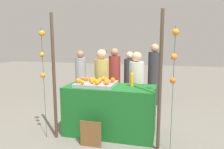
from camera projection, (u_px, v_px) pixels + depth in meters
name	position (u px, v px, depth m)	size (l,w,h in m)	color
ground_plane	(110.00, 133.00, 4.10)	(24.00, 24.00, 0.00)	gray
stall_counter	(110.00, 110.00, 4.03)	(1.69, 0.75, 0.94)	#196023
orange_tray	(96.00, 84.00, 4.02)	(0.73, 0.60, 0.06)	#9EA0A5
orange_0	(100.00, 80.00, 4.01)	(0.09, 0.09, 0.09)	orange
orange_1	(108.00, 81.00, 3.89)	(0.09, 0.09, 0.09)	orange
orange_2	(103.00, 79.00, 4.18)	(0.08, 0.08, 0.08)	orange
orange_3	(99.00, 81.00, 3.92)	(0.08, 0.08, 0.08)	orange
orange_4	(94.00, 79.00, 4.13)	(0.08, 0.08, 0.08)	orange
orange_5	(87.00, 79.00, 4.16)	(0.08, 0.08, 0.08)	orange
orange_6	(91.00, 80.00, 4.04)	(0.09, 0.09, 0.09)	orange
orange_7	(78.00, 81.00, 3.94)	(0.09, 0.09, 0.09)	orange
orange_8	(106.00, 79.00, 4.11)	(0.08, 0.08, 0.08)	orange
orange_9	(106.00, 82.00, 3.79)	(0.09, 0.09, 0.09)	orange
orange_10	(106.00, 80.00, 3.98)	(0.09, 0.09, 0.09)	orange
orange_11	(97.00, 83.00, 3.77)	(0.08, 0.08, 0.08)	orange
orange_12	(94.00, 80.00, 4.01)	(0.08, 0.08, 0.08)	orange
orange_13	(92.00, 82.00, 3.88)	(0.08, 0.08, 0.08)	orange
orange_14	(82.00, 82.00, 3.82)	(0.08, 0.08, 0.08)	orange
orange_15	(83.00, 79.00, 4.21)	(0.07, 0.07, 0.07)	orange
orange_16	(113.00, 80.00, 4.01)	(0.09, 0.09, 0.09)	orange
juice_bottle	(132.00, 80.00, 3.92)	(0.07, 0.07, 0.26)	gold
chalkboard_sign	(91.00, 134.00, 3.55)	(0.37, 0.03, 0.46)	brown
vendor_left	(102.00, 88.00, 4.70)	(0.32, 0.32, 1.60)	tan
vendor_right	(136.00, 91.00, 4.52)	(0.31, 0.31, 1.55)	beige
crowd_person_0	(154.00, 76.00, 5.88)	(0.34, 0.34, 1.70)	#333338
crowd_person_1	(129.00, 81.00, 5.80)	(0.30, 0.30, 1.49)	#333338
crowd_person_2	(81.00, 79.00, 6.00)	(0.30, 0.30, 1.51)	#99999E
crowd_person_3	(114.00, 79.00, 5.81)	(0.32, 0.32, 1.58)	maroon
crowd_person_4	(104.00, 75.00, 6.60)	(0.31, 0.31, 1.56)	#99999E
canopy_post_left	(54.00, 78.00, 3.75)	(0.06, 0.06, 2.25)	#473828
canopy_post_right	(160.00, 83.00, 3.30)	(0.06, 0.06, 2.25)	#473828
garland_strand_left	(42.00, 53.00, 3.68)	(0.11, 0.10, 2.01)	#2D4C23
garland_strand_right	(174.00, 56.00, 3.20)	(0.11, 0.11, 2.01)	#2D4C23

